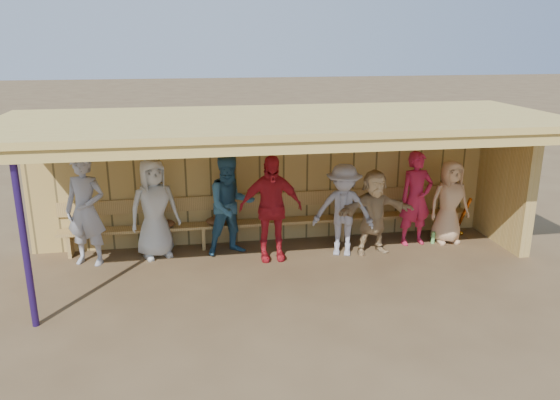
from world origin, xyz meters
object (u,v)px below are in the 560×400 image
object	(u,v)px
player_e	(343,210)
player_f	(374,212)
player_a	(86,211)
player_b	(154,209)
player_h	(449,202)
bench	(273,215)
player_g	(416,199)
player_d	(271,208)
player_c	(231,205)

from	to	relation	value
player_e	player_f	size ratio (longest dim) A/B	1.08
player_a	player_b	xyz separation A→B (m)	(1.10, 0.15, -0.07)
player_e	player_h	xyz separation A→B (m)	(2.10, 0.26, -0.04)
player_f	player_h	xyz separation A→B (m)	(1.55, 0.27, 0.02)
player_b	bench	xyz separation A→B (m)	(2.11, 0.31, -0.34)
player_f	player_h	size ratio (longest dim) A/B	0.97
player_a	player_e	xyz separation A→B (m)	(4.32, -0.33, -0.12)
player_a	player_e	size ratio (longest dim) A/B	1.15
player_f	player_g	size ratio (longest dim) A/B	0.87
player_d	bench	bearing A→B (deg)	77.35
player_c	player_f	size ratio (longest dim) A/B	1.18
player_b	player_g	bearing A→B (deg)	-22.02
player_a	player_c	size ratio (longest dim) A/B	1.05
player_b	player_h	distance (m)	5.32
player_a	player_g	xyz separation A→B (m)	(5.77, -0.04, -0.07)
player_d	player_h	bearing A→B (deg)	3.34
player_e	player_h	distance (m)	2.11
player_c	bench	size ratio (longest dim) A/B	0.23
player_d	player_e	size ratio (longest dim) A/B	1.12
player_e	player_g	size ratio (longest dim) A/B	0.94
player_h	player_d	bearing A→B (deg)	-177.67
player_f	bench	xyz separation A→B (m)	(-1.66, 0.79, -0.23)
player_b	player_h	size ratio (longest dim) A/B	1.12
player_f	player_b	bearing A→B (deg)	167.48
player_c	player_e	size ratio (longest dim) A/B	1.09
player_a	player_e	bearing A→B (deg)	13.54
player_g	bench	world-z (taller)	player_g
bench	player_f	bearing A→B (deg)	-25.37
player_c	player_d	xyz separation A→B (m)	(0.65, -0.36, 0.03)
player_a	player_e	distance (m)	4.33
player_d	player_h	world-z (taller)	player_d
player_e	player_a	bearing A→B (deg)	-164.86
player_c	player_h	xyz separation A→B (m)	(4.01, -0.12, -0.11)
player_d	player_g	distance (m)	2.73
player_e	player_b	bearing A→B (deg)	-168.90
player_e	bench	world-z (taller)	player_e
player_d	player_h	xyz separation A→B (m)	(3.37, 0.24, -0.14)
player_a	player_b	distance (m)	1.11
player_b	player_d	world-z (taller)	player_d
player_b	player_c	size ratio (longest dim) A/B	0.98
player_c	player_f	distance (m)	2.50
bench	player_c	bearing A→B (deg)	-153.41
player_b	player_c	distance (m)	1.31
player_c	player_h	size ratio (longest dim) A/B	1.15
player_e	player_d	bearing A→B (deg)	-161.59
player_b	player_a	bearing A→B (deg)	167.89
player_b	player_c	bearing A→B (deg)	-23.88
player_b	player_h	bearing A→B (deg)	-21.99
player_a	player_f	size ratio (longest dim) A/B	1.24
player_a	player_b	bearing A→B (deg)	25.50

